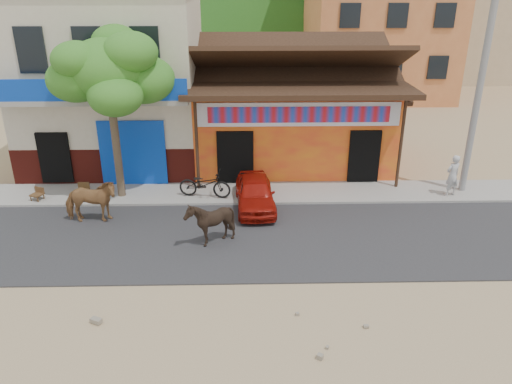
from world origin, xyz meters
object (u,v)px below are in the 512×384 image
tree (113,116)px  cafe_chair_left (36,189)px  red_car (255,193)px  cow_dark (210,222)px  cafe_chair_right (82,185)px  scooter (205,184)px  cow_tan (91,201)px  pedestrian (452,175)px  utility_pole (480,84)px

tree → cafe_chair_left: 3.95m
cafe_chair_left → red_car: bearing=15.9°
cow_dark → tree: bearing=-124.0°
cafe_chair_left → tree: bearing=27.5°
tree → cafe_chair_left: (-2.96, -0.37, -2.59)m
red_car → cafe_chair_right: red_car is taller
scooter → red_car: bearing=-102.6°
scooter → tree: bearing=96.8°
cow_tan → pedestrian: size_ratio=1.13×
cow_dark → cafe_chair_left: size_ratio=1.75×
cow_dark → cafe_chair_right: size_ratio=1.62×
cafe_chair_right → tree: bearing=-0.3°
cafe_chair_left → cafe_chair_right: cafe_chair_right is taller
scooter → cafe_chair_right: bearing=98.5°
utility_pole → cow_tan: bearing=-170.5°
red_car → cafe_chair_right: bearing=168.3°
pedestrian → cafe_chair_left: pedestrian is taller
utility_pole → cafe_chair_right: (-14.20, -0.24, -3.55)m
cafe_chair_right → cow_dark: bearing=-37.8°
cafe_chair_right → utility_pole: bearing=-0.9°
tree → scooter: 3.99m
utility_pole → cafe_chair_right: utility_pole is taller
tree → cow_dark: 5.55m
cow_tan → pedestrian: (12.65, 1.74, 0.12)m
utility_pole → scooter: (-9.70, -0.42, -3.49)m
cow_dark → cafe_chair_left: 7.23m
pedestrian → cafe_chair_right: bearing=-22.9°
pedestrian → cafe_chair_left: 15.11m
scooter → cow_tan: bearing=127.4°
cow_dark → red_car: (1.41, 2.60, -0.17)m
cow_dark → scooter: bearing=-161.4°
cow_dark → pedestrian: size_ratio=0.93×
scooter → cafe_chair_left: 6.07m
cow_dark → utility_pole: bearing=123.9°
cow_tan → cafe_chair_right: size_ratio=1.98×
cafe_chair_right → pedestrian: bearing=-2.9°
cow_tan → cafe_chair_right: (-0.90, 1.99, -0.22)m
utility_pole → red_car: (-7.89, -1.20, -3.52)m
tree → cafe_chair_left: tree is taller
red_car → pedestrian: (7.23, 0.72, 0.31)m
cow_tan → scooter: size_ratio=0.92×
red_car → utility_pole: bearing=5.6°
cow_dark → cafe_chair_right: 6.06m
cow_tan → cow_dark: cow_tan is taller
pedestrian → cafe_chair_right: pedestrian is taller
cafe_chair_left → scooter: bearing=21.9°
pedestrian → cafe_chair_right: (-13.54, 0.24, -0.34)m
cow_dark → cafe_chair_left: cow_dark is taller
cow_dark → pedestrian: 9.25m
utility_pole → cow_dark: 10.58m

